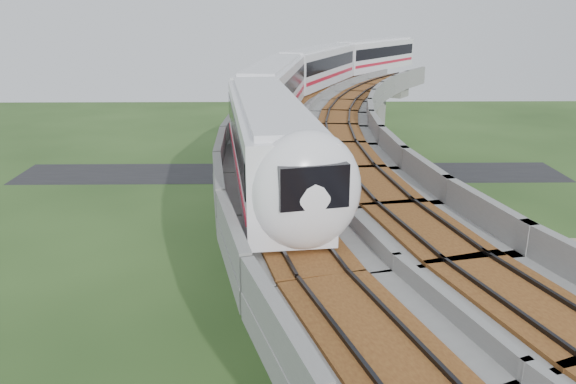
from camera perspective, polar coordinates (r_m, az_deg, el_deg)
name	(u,v)px	position (r m, az deg, el deg)	size (l,w,h in m)	color
ground	(302,312)	(34.68, 1.42, -12.07)	(160.00, 160.00, 0.00)	#28441B
dirt_lot	(547,327)	(36.31, 24.78, -12.39)	(18.00, 26.00, 0.04)	gray
asphalt_road	(291,173)	(62.43, 0.35, 1.95)	(60.00, 8.00, 0.03)	#232326
viaduct	(372,167)	(31.51, 8.55, 2.49)	(19.58, 73.98, 11.40)	#99968E
metro_train	(323,77)	(44.89, 3.60, 11.55)	(19.47, 59.43, 3.64)	silver
fence	(463,300)	(36.02, 17.39, -10.38)	(3.87, 38.73, 1.50)	#2D382D
tree_0	(404,170)	(56.05, 11.69, 2.21)	(3.12, 3.12, 3.74)	#382314
tree_1	(405,204)	(46.87, 11.79, -1.20)	(2.30, 2.30, 3.20)	#382314
tree_2	(402,254)	(36.53, 11.47, -6.18)	(3.17, 3.17, 3.98)	#382314
tree_3	(456,343)	(29.95, 16.68, -14.49)	(2.32, 2.32, 2.67)	#382314
car_white	(559,376)	(31.25, 25.79, -16.47)	(1.40, 3.47, 1.18)	silver
car_dark	(488,270)	(40.50, 19.67, -7.48)	(1.73, 4.25, 1.23)	black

